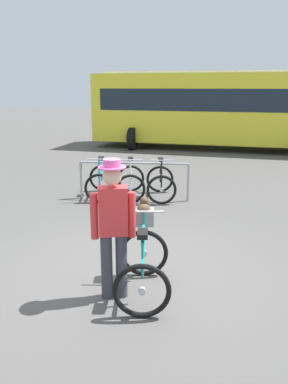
% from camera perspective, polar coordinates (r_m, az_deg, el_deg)
% --- Properties ---
extents(ground_plane, '(80.00, 80.00, 0.00)m').
position_cam_1_polar(ground_plane, '(5.61, -1.99, -11.51)').
color(ground_plane, '#514F4C').
extents(bike_rack_rail, '(2.51, 0.08, 0.88)m').
position_cam_1_polar(bike_rack_rail, '(8.83, -1.46, 2.89)').
color(bike_rack_rail, '#99999E').
rests_on(bike_rack_rail, ground).
extents(racked_bike_teal, '(0.80, 1.17, 0.97)m').
position_cam_1_polar(racked_bike_teal, '(9.20, -6.29, 1.58)').
color(racked_bike_teal, black).
rests_on(racked_bike_teal, ground).
extents(racked_bike_white, '(0.80, 1.16, 0.97)m').
position_cam_1_polar(racked_bike_white, '(9.08, -1.96, 1.48)').
color(racked_bike_white, black).
rests_on(racked_bike_white, ground).
extents(racked_bike_black, '(0.77, 1.16, 0.97)m').
position_cam_1_polar(racked_bike_black, '(9.01, 2.45, 1.37)').
color(racked_bike_black, black).
rests_on(racked_bike_black, ground).
extents(featured_bicycle, '(0.75, 1.23, 1.09)m').
position_cam_1_polar(featured_bicycle, '(4.95, -0.11, -9.07)').
color(featured_bicycle, black).
rests_on(featured_bicycle, ground).
extents(person_with_featured_bike, '(0.52, 0.32, 1.72)m').
position_cam_1_polar(person_with_featured_bike, '(4.63, -4.51, -4.68)').
color(person_with_featured_bike, '#383842').
rests_on(person_with_featured_bike, ground).
extents(bus_distant, '(10.26, 4.35, 3.08)m').
position_cam_1_polar(bus_distant, '(16.54, 10.68, 12.25)').
color(bus_distant, yellow).
rests_on(bus_distant, ground).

